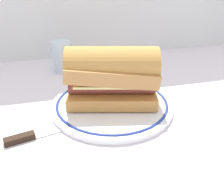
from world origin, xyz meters
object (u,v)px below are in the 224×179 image
Objects in this scene: sausage_sandwich at (112,75)px; butter_knife at (40,133)px; plate at (112,104)px; drinking_glass at (63,59)px.

butter_knife is (-0.16, -0.07, -0.08)m from sausage_sandwich.
sausage_sandwich is at bearing 23.74° from butter_knife.
sausage_sandwich is (0.00, 0.00, 0.07)m from plate.
drinking_glass is at bearing 110.34° from plate.
butter_knife is (-0.16, -0.07, -0.00)m from plate.
butter_knife is (-0.07, -0.32, -0.04)m from drinking_glass.
sausage_sandwich reaches higher than drinking_glass.
sausage_sandwich is 0.19m from butter_knife.
drinking_glass reaches higher than plate.
drinking_glass is 0.58× the size of butter_knife.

